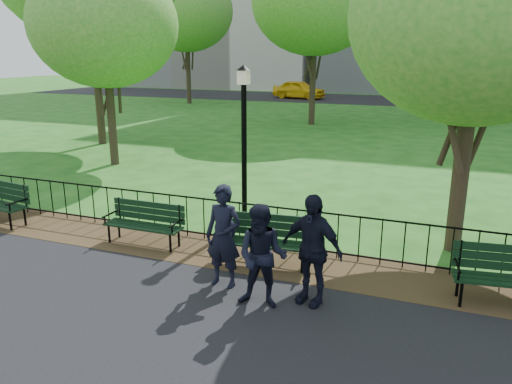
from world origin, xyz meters
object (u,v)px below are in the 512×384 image
at_px(park_bench_left_a, 145,219).
at_px(person_left, 223,236).
at_px(park_bench_main, 247,232).
at_px(person_right, 312,249).
at_px(person_mid, 262,257).
at_px(sedan_silver, 480,96).
at_px(taxi, 299,89).
at_px(lamppost, 244,140).
at_px(tree_near_e, 479,16).
at_px(sedan_dark, 484,94).
at_px(tree_near_w, 104,25).
at_px(tree_far_c, 315,0).
at_px(tree_far_w, 186,11).

relative_size(park_bench_left_a, person_left, 0.96).
relative_size(park_bench_main, person_right, 1.04).
height_order(person_mid, sedan_silver, person_mid).
distance_m(person_left, taxi, 34.69).
bearing_deg(lamppost, taxi, 104.45).
bearing_deg(sedan_silver, person_right, 160.12).
xyz_separation_m(lamppost, person_right, (2.38, -3.05, -1.03)).
distance_m(tree_near_e, person_right, 5.11).
bearing_deg(person_right, taxi, 122.33).
height_order(lamppost, sedan_dark, lamppost).
bearing_deg(tree_near_w, park_bench_left_a, -48.81).
distance_m(tree_near_e, tree_far_c, 17.78).
relative_size(person_left, person_mid, 1.07).
xyz_separation_m(person_right, sedan_silver, (3.52, 32.65, -0.16)).
relative_size(tree_far_w, person_right, 5.45).
distance_m(tree_far_c, sedan_silver, 16.97).
relative_size(park_bench_main, tree_far_w, 0.19).
bearing_deg(tree_far_c, tree_near_w, -107.34).
bearing_deg(person_right, person_mid, -133.31).
distance_m(person_right, taxi, 35.15).
xyz_separation_m(tree_near_e, tree_far_c, (-7.29, 16.11, 1.92)).
height_order(person_left, sedan_silver, person_left).
bearing_deg(park_bench_left_a, sedan_dark, 76.47).
distance_m(park_bench_left_a, tree_far_w, 29.46).
height_order(park_bench_main, taxi, taxi).
height_order(tree_near_e, sedan_dark, tree_near_e).
xyz_separation_m(park_bench_left_a, sedan_silver, (7.28, 31.48, 0.19)).
bearing_deg(person_left, sedan_dark, 83.89).
relative_size(person_left, sedan_dark, 0.31).
xyz_separation_m(sedan_silver, sedan_dark, (0.29, 0.69, 0.08)).
xyz_separation_m(tree_far_w, sedan_silver, (20.39, 5.80, -5.89)).
height_order(park_bench_left_a, lamppost, lamppost).
height_order(tree_near_e, person_right, tree_near_e).
relative_size(tree_near_w, tree_far_c, 0.73).
height_order(park_bench_left_a, person_mid, person_mid).
bearing_deg(park_bench_main, lamppost, 107.03).
distance_m(tree_near_e, sedan_silver, 29.80).
relative_size(tree_near_w, sedan_dark, 1.21).
bearing_deg(sedan_dark, taxi, 104.87).
bearing_deg(tree_near_w, taxi, 92.72).
bearing_deg(taxi, person_left, -155.79).
height_order(taxi, sedan_silver, taxi).
relative_size(lamppost, tree_near_e, 0.56).
bearing_deg(tree_far_w, person_left, -60.16).
distance_m(person_mid, person_right, 0.76).
relative_size(park_bench_left_a, lamppost, 0.47).
height_order(park_bench_left_a, person_right, person_right).
bearing_deg(lamppost, tree_near_e, 0.88).
bearing_deg(tree_far_w, park_bench_left_a, -62.95).
xyz_separation_m(lamppost, taxi, (-7.88, 30.57, -1.16)).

